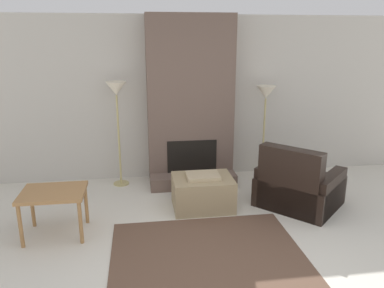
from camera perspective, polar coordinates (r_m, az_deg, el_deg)
The scene contains 9 objects.
ground_plane at distance 3.76m, azimuth 6.13°, elevation -20.94°, with size 24.00×24.00×0.00m, color beige.
wall_back at distance 6.12m, azimuth -0.60°, elevation 6.95°, with size 7.75×0.06×2.60m, color #BCB7AD.
fireplace at distance 5.88m, azimuth -0.26°, elevation 5.89°, with size 1.34×0.73×2.60m.
ottoman at distance 5.14m, azimuth 1.64°, elevation -7.32°, with size 0.80×0.62×0.48m.
armchair at distance 5.35m, azimuth 15.73°, elevation -6.46°, with size 1.34×1.35×0.90m.
side_table at distance 4.65m, azimuth -20.36°, elevation -7.58°, with size 0.72×0.57×0.55m.
floor_lamp_left at distance 5.75m, azimuth -11.43°, elevation 7.09°, with size 0.31×0.31×1.63m.
floor_lamp_right at distance 6.09m, azimuth 11.15°, elevation 6.72°, with size 0.31×0.31×1.52m.
area_rug at distance 4.21m, azimuth 2.35°, elevation -16.35°, with size 2.06×1.61×0.01m, color brown.
Camera 1 is at (-0.80, -2.91, 2.25)m, focal length 35.00 mm.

